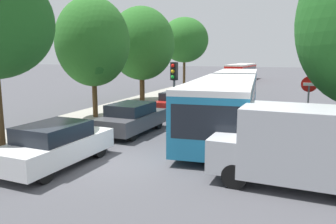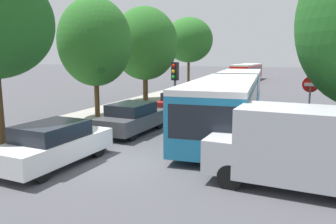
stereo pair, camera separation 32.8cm
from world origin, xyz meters
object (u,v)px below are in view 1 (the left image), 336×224
queued_car_graphite (132,118)px  white_van (308,146)px  queued_car_red (176,102)px  traffic_light (174,80)px  queued_car_black (225,82)px  tree_left_mid (93,44)px  city_bus_rear (241,71)px  tree_left_far (142,44)px  queued_car_blue (213,86)px  tree_left_distant (185,41)px  queued_car_silver (195,92)px  no_entry_sign (308,97)px  queued_car_white (56,145)px

queued_car_graphite → white_van: size_ratio=0.85×
queued_car_red → traffic_light: size_ratio=1.18×
queued_car_black → white_van: (7.67, -27.37, 0.47)m
white_van → tree_left_mid: tree_left_mid is taller
city_bus_rear → queued_car_graphite: 36.36m
city_bus_rear → queued_car_black: city_bus_rear is taller
tree_left_far → white_van: bearing=-50.2°
city_bus_rear → queued_car_graphite: bearing=-176.8°
queued_car_blue → tree_left_distant: bearing=62.3°
tree_left_far → queued_car_silver: bearing=30.5°
queued_car_red → queued_car_black: bearing=3.1°
queued_car_graphite → no_entry_sign: no_entry_sign is taller
queued_car_graphite → no_entry_sign: bearing=-73.4°
no_entry_sign → tree_left_mid: tree_left_mid is taller
city_bus_rear → queued_car_red: size_ratio=2.85×
tree_left_mid → queued_car_blue: bearing=76.8°
no_entry_sign → queued_car_silver: bearing=-141.3°
white_van → queued_car_red: bearing=-51.3°
queued_car_white → tree_left_mid: 9.01m
queued_car_graphite → queued_car_blue: (-0.01, 17.49, 0.03)m
traffic_light → white_van: bearing=56.4°
queued_car_white → tree_left_distant: bearing=10.6°
queued_car_white → queued_car_blue: 22.72m
traffic_light → queued_car_black: bearing=-165.6°
queued_car_blue → queued_car_black: (0.01, 5.65, -0.01)m
queued_car_silver → queued_car_white: bearing=-176.8°
queued_car_graphite → white_van: white_van is taller
queued_car_graphite → queued_car_silver: (-0.32, 12.18, -0.05)m
white_van → traffic_light: (-6.10, 5.85, 1.26)m
traffic_light → city_bus_rear: bearing=-167.1°
queued_car_silver → white_van: (8.00, -16.41, 0.54)m
tree_left_far → traffic_light: bearing=-55.5°
tree_left_mid → city_bus_rear: bearing=84.2°
tree_left_mid → queued_car_silver: bearing=71.8°
city_bus_rear → no_entry_sign: bearing=-164.0°
tree_left_far → queued_car_graphite: bearing=-67.4°
queued_car_blue → tree_left_mid: size_ratio=0.64×
queued_car_silver → tree_left_mid: size_ratio=0.58×
queued_car_blue → city_bus_rear: bearing=3.0°
traffic_light → queued_car_silver: bearing=-159.6°
queued_car_red → queued_car_silver: (-0.40, 5.96, 0.00)m
queued_car_black → traffic_light: (1.58, -21.51, 1.72)m
queued_car_blue → tree_left_mid: tree_left_mid is taller
queued_car_graphite → traffic_light: traffic_light is taller
queued_car_graphite → tree_left_distant: 20.44m
city_bus_rear → queued_car_red: (0.16, -30.13, -0.72)m
city_bus_rear → queued_car_red: bearing=-176.7°
queued_car_blue → tree_left_distant: 6.09m
white_van → tree_left_distant: size_ratio=0.66×
tree_left_far → tree_left_mid: bearing=-85.8°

